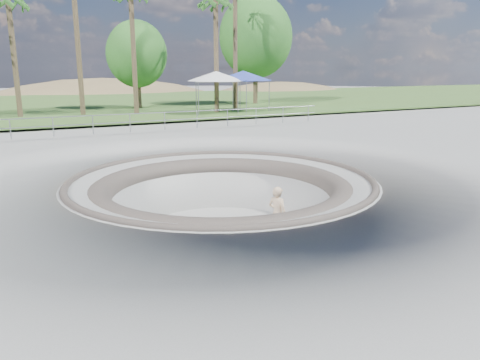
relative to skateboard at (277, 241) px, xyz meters
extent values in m
plane|color=#A5A6A0|center=(-1.14, 1.74, 1.83)|extent=(180.00, 180.00, 0.00)
torus|color=#A5A6A0|center=(-1.14, 1.74, -0.17)|extent=(14.00, 14.00, 4.00)
cylinder|color=#A5A6A0|center=(-1.14, 1.74, -0.12)|extent=(6.60, 6.60, 0.10)
torus|color=#534D42|center=(-1.14, 1.74, 1.81)|extent=(10.24, 10.24, 0.24)
torus|color=#534D42|center=(-1.14, 1.74, 1.38)|extent=(8.91, 8.91, 0.81)
cube|color=#416327|center=(-1.14, 35.74, 2.05)|extent=(180.00, 36.00, 0.12)
ellipsoid|color=brown|center=(6.86, 61.74, -6.04)|extent=(61.60, 44.00, 28.60)
ellipsoid|color=brown|center=(33.86, 53.74, -3.54)|extent=(42.00, 30.00, 19.50)
cylinder|color=gray|center=(-1.14, 13.74, 3.00)|extent=(25.00, 0.05, 0.05)
cylinder|color=gray|center=(-1.14, 13.74, 2.55)|extent=(25.00, 0.05, 0.05)
cube|color=olive|center=(0.00, 0.00, 0.01)|extent=(0.94, 0.44, 0.02)
cylinder|color=#A6A5AA|center=(0.00, 0.00, -0.03)|extent=(0.08, 0.19, 0.04)
cylinder|color=#A6A5AA|center=(0.00, 0.00, -0.03)|extent=(0.08, 0.19, 0.04)
cylinder|color=white|center=(0.00, 0.00, -0.04)|extent=(0.08, 0.05, 0.07)
cylinder|color=white|center=(0.00, 0.00, -0.04)|extent=(0.08, 0.05, 0.07)
cylinder|color=white|center=(0.00, 0.00, -0.04)|extent=(0.08, 0.05, 0.07)
cylinder|color=white|center=(0.00, 0.00, -0.04)|extent=(0.08, 0.05, 0.07)
imported|color=#D6B28A|center=(0.00, 0.00, 0.93)|extent=(0.68, 0.79, 1.83)
cylinder|color=gray|center=(5.92, 19.47, 3.25)|extent=(0.06, 0.06, 2.30)
cylinder|color=gray|center=(8.84, 19.47, 3.25)|extent=(0.06, 0.06, 2.30)
cylinder|color=gray|center=(5.92, 22.40, 3.25)|extent=(0.06, 0.06, 2.30)
cylinder|color=gray|center=(8.84, 22.40, 3.25)|extent=(0.06, 0.06, 2.30)
cube|color=white|center=(7.38, 20.94, 4.51)|extent=(3.98, 3.98, 0.08)
cone|color=white|center=(7.38, 20.94, 4.87)|extent=(5.87, 5.87, 0.73)
cylinder|color=gray|center=(8.28, 19.60, 3.26)|extent=(0.06, 0.06, 2.32)
cylinder|color=gray|center=(11.23, 19.60, 3.26)|extent=(0.06, 0.06, 2.32)
cylinder|color=gray|center=(8.28, 22.55, 3.26)|extent=(0.06, 0.06, 2.32)
cylinder|color=gray|center=(11.23, 22.55, 3.26)|extent=(0.06, 0.06, 2.32)
cube|color=#2E41A9|center=(9.76, 21.08, 4.53)|extent=(4.18, 4.18, 0.08)
cone|color=#2E41A9|center=(9.76, 21.08, 4.90)|extent=(5.70, 5.70, 0.74)
cylinder|color=brown|center=(-6.22, 24.57, 6.22)|extent=(0.36, 0.36, 8.44)
cylinder|color=brown|center=(-2.00, 24.17, 8.36)|extent=(0.36, 0.36, 12.73)
cylinder|color=brown|center=(1.85, 23.58, 6.67)|extent=(0.36, 0.36, 9.35)
cylinder|color=brown|center=(7.69, 21.56, 6.41)|extent=(0.36, 0.36, 8.84)
cylinder|color=brown|center=(10.33, 23.56, 7.45)|extent=(0.36, 0.36, 10.90)
cylinder|color=brown|center=(3.40, 28.44, 4.15)|extent=(0.44, 0.44, 4.31)
ellipsoid|color=#316522|center=(3.40, 28.44, 6.62)|extent=(5.15, 4.68, 5.62)
cylinder|color=brown|center=(14.81, 28.18, 4.95)|extent=(0.44, 0.44, 5.92)
ellipsoid|color=#316522|center=(14.81, 28.18, 8.34)|extent=(7.07, 6.43, 7.71)
camera|label=1|loc=(-7.57, -12.11, 5.46)|focal=35.00mm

